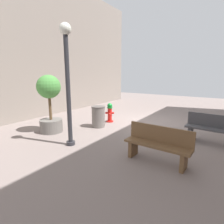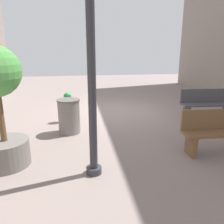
# 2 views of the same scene
# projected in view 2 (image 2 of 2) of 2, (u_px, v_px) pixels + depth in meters

# --- Properties ---
(ground_plane) EXTENTS (23.40, 23.40, 0.00)m
(ground_plane) POSITION_uv_depth(u_px,v_px,m) (116.00, 111.00, 8.11)
(ground_plane) COLOR gray
(fire_hydrant) EXTENTS (0.42, 0.41, 0.92)m
(fire_hydrant) POSITION_uv_depth(u_px,v_px,m) (68.00, 107.00, 6.82)
(fire_hydrant) COLOR red
(fire_hydrant) RESTS_ON ground_plane
(bench_near) EXTENTS (1.73, 0.57, 0.95)m
(bench_near) POSITION_uv_depth(u_px,v_px,m) (207.00, 103.00, 7.13)
(bench_near) COLOR #4C4C51
(bench_near) RESTS_ON ground_plane
(bench_far) EXTENTS (1.77, 0.53, 0.95)m
(bench_far) POSITION_uv_depth(u_px,v_px,m) (222.00, 131.00, 4.74)
(bench_far) COLOR brown
(bench_far) RESTS_ON ground_plane
(street_lamp) EXTENTS (0.36, 0.36, 3.76)m
(street_lamp) POSITION_uv_depth(u_px,v_px,m) (91.00, 38.00, 3.40)
(street_lamp) COLOR #2D2D33
(street_lamp) RESTS_ON ground_plane
(trash_bin) EXTENTS (0.60, 0.60, 0.92)m
(trash_bin) POSITION_uv_depth(u_px,v_px,m) (69.00, 116.00, 5.89)
(trash_bin) COLOR slate
(trash_bin) RESTS_ON ground_plane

